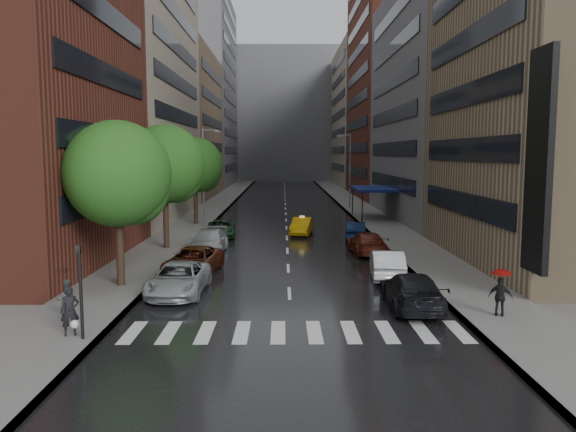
# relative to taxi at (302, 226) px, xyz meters

# --- Properties ---
(ground) EXTENTS (220.00, 220.00, 0.00)m
(ground) POSITION_rel_taxi_xyz_m (-1.29, -23.80, -0.72)
(ground) COLOR gray
(ground) RESTS_ON ground
(road) EXTENTS (14.00, 140.00, 0.01)m
(road) POSITION_rel_taxi_xyz_m (-1.29, 26.20, -0.72)
(road) COLOR black
(road) RESTS_ON ground
(sidewalk_left) EXTENTS (4.00, 140.00, 0.15)m
(sidewalk_left) POSITION_rel_taxi_xyz_m (-10.29, 26.20, -0.65)
(sidewalk_left) COLOR gray
(sidewalk_left) RESTS_ON ground
(sidewalk_right) EXTENTS (4.00, 140.00, 0.15)m
(sidewalk_right) POSITION_rel_taxi_xyz_m (7.71, 26.20, -0.65)
(sidewalk_right) COLOR gray
(sidewalk_right) RESTS_ON ground
(crosswalk) EXTENTS (13.15, 2.80, 0.01)m
(crosswalk) POSITION_rel_taxi_xyz_m (-1.09, -25.80, -0.71)
(crosswalk) COLOR silver
(crosswalk) RESTS_ON ground
(buildings_left) EXTENTS (8.00, 108.00, 38.00)m
(buildings_left) POSITION_rel_taxi_xyz_m (-16.29, 34.99, 15.27)
(buildings_left) COLOR maroon
(buildings_left) RESTS_ON ground
(buildings_right) EXTENTS (8.05, 109.10, 36.00)m
(buildings_right) POSITION_rel_taxi_xyz_m (13.71, 32.91, 14.31)
(buildings_right) COLOR #937A5B
(buildings_right) RESTS_ON ground
(building_far) EXTENTS (40.00, 14.00, 32.00)m
(building_far) POSITION_rel_taxi_xyz_m (-1.29, 94.20, 15.28)
(building_far) COLOR slate
(building_far) RESTS_ON ground
(tree_near) EXTENTS (5.34, 5.34, 8.51)m
(tree_near) POSITION_rel_taxi_xyz_m (-9.89, -18.56, 5.10)
(tree_near) COLOR #382619
(tree_near) RESTS_ON ground
(tree_mid) EXTENTS (5.56, 5.56, 8.86)m
(tree_mid) POSITION_rel_taxi_xyz_m (-9.89, -7.26, 5.34)
(tree_mid) COLOR #382619
(tree_mid) RESTS_ON ground
(tree_far) EXTENTS (5.23, 5.23, 8.33)m
(tree_far) POSITION_rel_taxi_xyz_m (-9.89, 6.30, 4.98)
(tree_far) COLOR #382619
(tree_far) RESTS_ON ground
(taxi) EXTENTS (2.28, 4.59, 1.45)m
(taxi) POSITION_rel_taxi_xyz_m (0.00, 0.00, 0.00)
(taxi) COLOR #DBA30B
(taxi) RESTS_ON ground
(parked_cars_left) EXTENTS (3.14, 23.98, 1.60)m
(parked_cars_left) POSITION_rel_taxi_xyz_m (-6.69, -12.09, 0.04)
(parked_cars_left) COLOR #9B9FA4
(parked_cars_left) RESTS_ON ground
(parked_cars_right) EXTENTS (2.40, 24.71, 1.59)m
(parked_cars_right) POSITION_rel_taxi_xyz_m (4.11, -14.15, 0.05)
(parked_cars_right) COLOR black
(parked_cars_right) RESTS_ON ground
(ped_bag_walker) EXTENTS (0.79, 0.66, 1.84)m
(ped_bag_walker) POSITION_rel_taxi_xyz_m (-9.47, -26.52, 0.32)
(ped_bag_walker) COLOR black
(ped_bag_walker) RESTS_ON sidewalk_left
(ped_black_umbrella) EXTENTS (0.98, 0.98, 2.09)m
(ped_black_umbrella) POSITION_rel_taxi_xyz_m (-10.45, -24.33, 0.67)
(ped_black_umbrella) COLOR #4B4C50
(ped_black_umbrella) RESTS_ON sidewalk_left
(ped_red_umbrella) EXTENTS (1.03, 0.82, 2.01)m
(ped_red_umbrella) POSITION_rel_taxi_xyz_m (7.39, -24.20, 0.61)
(ped_red_umbrella) COLOR black
(ped_red_umbrella) RESTS_ON sidewalk_right
(traffic_light) EXTENTS (0.18, 0.15, 3.45)m
(traffic_light) POSITION_rel_taxi_xyz_m (-8.89, -26.93, 1.51)
(traffic_light) COLOR black
(traffic_light) RESTS_ON sidewalk_left
(street_lamp_left) EXTENTS (1.74, 0.22, 9.00)m
(street_lamp_left) POSITION_rel_taxi_xyz_m (-9.01, 6.20, 4.17)
(street_lamp_left) COLOR gray
(street_lamp_left) RESTS_ON sidewalk_left
(street_lamp_right) EXTENTS (1.74, 0.22, 9.00)m
(street_lamp_right) POSITION_rel_taxi_xyz_m (6.43, 21.20, 4.17)
(street_lamp_right) COLOR gray
(street_lamp_right) RESTS_ON sidewalk_right
(awning) EXTENTS (4.00, 8.00, 3.12)m
(awning) POSITION_rel_taxi_xyz_m (7.69, 11.20, 2.41)
(awning) COLOR navy
(awning) RESTS_ON sidewalk_right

